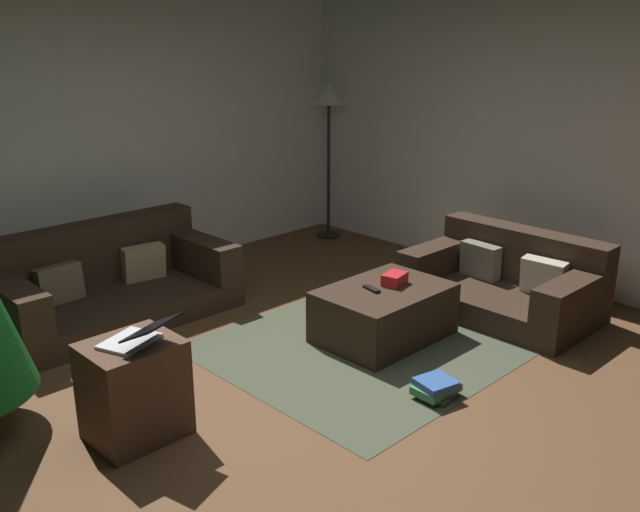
{
  "coord_description": "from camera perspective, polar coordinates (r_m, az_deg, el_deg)",
  "views": [
    {
      "loc": [
        -2.69,
        -2.77,
        2.25
      ],
      "look_at": [
        0.54,
        0.52,
        0.75
      ],
      "focal_mm": 38.63,
      "sensor_mm": 36.0,
      "label": 1
    }
  ],
  "objects": [
    {
      "name": "couch_left",
      "position": [
        5.96,
        -17.19,
        -2.21
      ],
      "size": [
        1.89,
        1.0,
        0.74
      ],
      "rotation": [
        0.0,
        0.0,
        3.14
      ],
      "color": "#332319",
      "rests_on": "ground_plane"
    },
    {
      "name": "ottoman",
      "position": [
        5.31,
        5.32,
        -4.71
      ],
      "size": [
        0.99,
        0.7,
        0.41
      ],
      "primitive_type": "cube",
      "color": "#332319",
      "rests_on": "ground_plane"
    },
    {
      "name": "rear_partition",
      "position": [
        6.57,
        -19.97,
        8.63
      ],
      "size": [
        6.4,
        0.12,
        2.6
      ],
      "primitive_type": "cube",
      "color": "silver",
      "rests_on": "ground_plane"
    },
    {
      "name": "couch_right",
      "position": [
        6.01,
        15.25,
        -2.05
      ],
      "size": [
        0.94,
        1.52,
        0.66
      ],
      "rotation": [
        0.0,
        0.0,
        1.56
      ],
      "color": "#332319",
      "rests_on": "ground_plane"
    },
    {
      "name": "laptop",
      "position": [
        3.98,
        -14.86,
        -6.44
      ],
      "size": [
        0.42,
        0.47,
        0.18
      ],
      "color": "silver",
      "rests_on": "side_table"
    },
    {
      "name": "tv_remote",
      "position": [
        5.18,
        4.3,
        -2.73
      ],
      "size": [
        0.08,
        0.17,
        0.02
      ],
      "primitive_type": "cube",
      "rotation": [
        0.0,
        0.0,
        -0.2
      ],
      "color": "black",
      "rests_on": "ottoman"
    },
    {
      "name": "book_stack",
      "position": [
        4.58,
        9.61,
        -10.73
      ],
      "size": [
        0.3,
        0.26,
        0.13
      ],
      "color": "#4C423D",
      "rests_on": "ground_plane"
    },
    {
      "name": "side_table",
      "position": [
        4.17,
        -15.14,
        -10.64
      ],
      "size": [
        0.52,
        0.44,
        0.59
      ],
      "primitive_type": "cube",
      "color": "#4C3323",
      "rests_on": "ground_plane"
    },
    {
      "name": "gift_box",
      "position": [
        5.31,
        6.2,
        -1.89
      ],
      "size": [
        0.22,
        0.18,
        0.09
      ],
      "primitive_type": "cube",
      "rotation": [
        0.0,
        0.0,
        0.23
      ],
      "color": "red",
      "rests_on": "ottoman"
    },
    {
      "name": "area_rug",
      "position": [
        5.39,
        5.26,
        -6.68
      ],
      "size": [
        2.6,
        2.0,
        0.01
      ],
      "primitive_type": "cube",
      "color": "#404633",
      "rests_on": "ground_plane"
    },
    {
      "name": "corner_partition",
      "position": [
        6.53,
        20.16,
        8.56
      ],
      "size": [
        0.12,
        6.4,
        2.6
      ],
      "primitive_type": "cube",
      "color": "silver",
      "rests_on": "ground_plane"
    },
    {
      "name": "ground_plane",
      "position": [
        4.47,
        -0.26,
        -12.2
      ],
      "size": [
        6.4,
        6.4,
        0.0
      ],
      "primitive_type": "plane",
      "color": "brown"
    },
    {
      "name": "corner_lamp",
      "position": [
        7.71,
        0.74,
        12.36
      ],
      "size": [
        0.36,
        0.36,
        1.75
      ],
      "color": "black",
      "rests_on": "ground_plane"
    }
  ]
}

